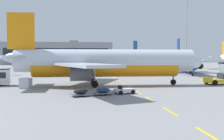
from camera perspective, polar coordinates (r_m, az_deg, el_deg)
The scene contains 10 objects.
ground at distance 67.84m, azimuth 19.46°, elevation -1.54°, with size 400.00×400.00×0.00m, color gray.
apron_paint_markings at distance 59.48m, azimuth 0.94°, elevation -1.96°, with size 8.00×98.37×0.01m.
airliner_foreground at distance 45.83m, azimuth -2.06°, elevation 1.58°, with size 34.71×34.63×12.20m.
pushback_tug at distance 51.99m, azimuth 22.23°, elevation -1.85°, with size 6.14×3.44×2.08m.
airliner_mid_left at distance 128.12m, azimuth 6.85°, elevation 2.25°, with size 29.91×31.80×11.86m.
airliner_far_center at distance 82.97m, azimuth 15.11°, elevation 1.77°, with size 31.07×31.75×11.19m.
baggage_train at distance 34.63m, azimuth -1.89°, elevation -4.48°, with size 8.64×4.03×1.14m.
uld_cargo_container at distance 44.25m, azimuth -17.84°, elevation -2.68°, with size 1.87×1.84×1.60m.
apron_light_mast_far at distance 93.36m, azimuth 15.53°, elevation 9.30°, with size 1.80×1.80×25.32m.
terminal_satellite at distance 187.12m, azimuth -11.36°, elevation 3.43°, with size 71.85×23.32×16.23m.
Camera 1 is at (9.97, -20.64, 4.87)m, focal length 43.13 mm.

